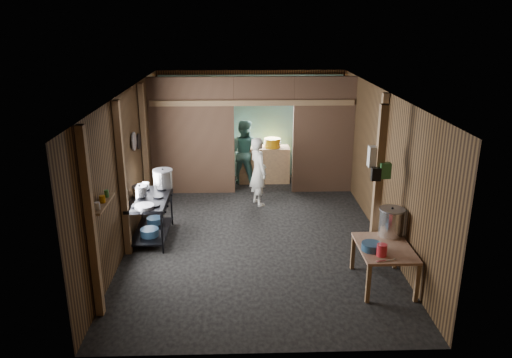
{
  "coord_description": "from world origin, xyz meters",
  "views": [
    {
      "loc": [
        -0.27,
        -8.44,
        3.83
      ],
      "look_at": [
        0.0,
        -0.2,
        1.1
      ],
      "focal_mm": 34.69,
      "sensor_mm": 36.0,
      "label": 1
    }
  ],
  "objects_px": {
    "stove_pot_large": "(163,179)",
    "yellow_tub": "(272,143)",
    "stock_pot": "(391,223)",
    "pink_bucket": "(382,250)",
    "gas_range": "(151,218)",
    "prep_table": "(383,266)",
    "cook": "(258,171)"
  },
  "relations": [
    {
      "from": "cook",
      "to": "stock_pot",
      "type": "bearing_deg",
      "value": -170.42
    },
    {
      "from": "prep_table",
      "to": "gas_range",
      "type": "bearing_deg",
      "value": 155.03
    },
    {
      "from": "pink_bucket",
      "to": "cook",
      "type": "height_order",
      "value": "cook"
    },
    {
      "from": "yellow_tub",
      "to": "stock_pot",
      "type": "bearing_deg",
      "value": -71.26
    },
    {
      "from": "gas_range",
      "to": "stock_pot",
      "type": "bearing_deg",
      "value": -18.81
    },
    {
      "from": "prep_table",
      "to": "stock_pot",
      "type": "height_order",
      "value": "stock_pot"
    },
    {
      "from": "prep_table",
      "to": "cook",
      "type": "bearing_deg",
      "value": 117.07
    },
    {
      "from": "gas_range",
      "to": "prep_table",
      "type": "bearing_deg",
      "value": -24.97
    },
    {
      "from": "stove_pot_large",
      "to": "pink_bucket",
      "type": "distance_m",
      "value": 4.26
    },
    {
      "from": "pink_bucket",
      "to": "stove_pot_large",
      "type": "bearing_deg",
      "value": 143.27
    },
    {
      "from": "stock_pot",
      "to": "gas_range",
      "type": "bearing_deg",
      "value": 161.19
    },
    {
      "from": "cook",
      "to": "gas_range",
      "type": "bearing_deg",
      "value": 106.63
    },
    {
      "from": "stove_pot_large",
      "to": "cook",
      "type": "xyz_separation_m",
      "value": [
        1.81,
        1.12,
        -0.22
      ]
    },
    {
      "from": "stock_pot",
      "to": "pink_bucket",
      "type": "xyz_separation_m",
      "value": [
        -0.32,
        -0.68,
        -0.12
      ]
    },
    {
      "from": "pink_bucket",
      "to": "yellow_tub",
      "type": "height_order",
      "value": "yellow_tub"
    },
    {
      "from": "gas_range",
      "to": "prep_table",
      "type": "xyz_separation_m",
      "value": [
        3.71,
        -1.73,
        -0.08
      ]
    },
    {
      "from": "gas_range",
      "to": "pink_bucket",
      "type": "relative_size",
      "value": 7.67
    },
    {
      "from": "prep_table",
      "to": "cook",
      "type": "distance_m",
      "value": 3.82
    },
    {
      "from": "yellow_tub",
      "to": "stove_pot_large",
      "type": "bearing_deg",
      "value": -129.8
    },
    {
      "from": "stove_pot_large",
      "to": "stock_pot",
      "type": "relative_size",
      "value": 0.81
    },
    {
      "from": "pink_bucket",
      "to": "yellow_tub",
      "type": "xyz_separation_m",
      "value": [
        -1.21,
        5.19,
        0.25
      ]
    },
    {
      "from": "pink_bucket",
      "to": "gas_range",
      "type": "bearing_deg",
      "value": 150.7
    },
    {
      "from": "stove_pot_large",
      "to": "yellow_tub",
      "type": "distance_m",
      "value": 3.44
    },
    {
      "from": "gas_range",
      "to": "yellow_tub",
      "type": "distance_m",
      "value": 4.01
    },
    {
      "from": "stove_pot_large",
      "to": "pink_bucket",
      "type": "xyz_separation_m",
      "value": [
        3.41,
        -2.55,
        -0.24
      ]
    },
    {
      "from": "gas_range",
      "to": "stove_pot_large",
      "type": "bearing_deg",
      "value": 72.4
    },
    {
      "from": "prep_table",
      "to": "yellow_tub",
      "type": "bearing_deg",
      "value": 105.24
    },
    {
      "from": "stock_pot",
      "to": "pink_bucket",
      "type": "bearing_deg",
      "value": -115.41
    },
    {
      "from": "prep_table",
      "to": "pink_bucket",
      "type": "xyz_separation_m",
      "value": [
        -0.13,
        -0.28,
        0.4
      ]
    },
    {
      "from": "gas_range",
      "to": "stock_pot",
      "type": "relative_size",
      "value": 2.92
    },
    {
      "from": "prep_table",
      "to": "stove_pot_large",
      "type": "distance_m",
      "value": 4.25
    },
    {
      "from": "yellow_tub",
      "to": "cook",
      "type": "distance_m",
      "value": 1.59
    }
  ]
}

